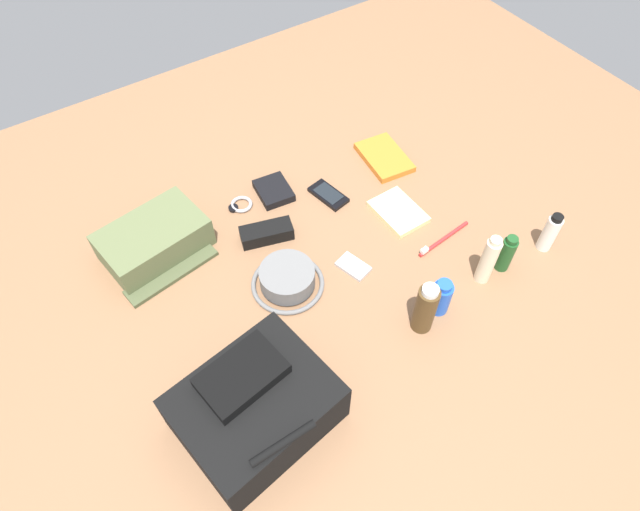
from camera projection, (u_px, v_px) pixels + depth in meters
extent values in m
cube|color=brown|center=(320.00, 267.00, 1.44)|extent=(2.64, 2.02, 0.02)
cube|color=black|center=(256.00, 408.00, 1.13)|extent=(0.34, 0.29, 0.13)
cube|color=black|center=(242.00, 376.00, 1.09)|extent=(0.18, 0.13, 0.03)
cylinder|color=black|center=(283.00, 443.00, 1.01)|extent=(0.14, 0.02, 0.02)
cube|color=#56603D|center=(154.00, 240.00, 1.42)|extent=(0.29, 0.21, 0.09)
cube|color=#454D30|center=(172.00, 273.00, 1.41)|extent=(0.26, 0.10, 0.01)
cylinder|color=slate|center=(287.00, 277.00, 1.36)|extent=(0.14, 0.14, 0.05)
torus|color=slate|center=(288.00, 283.00, 1.39)|extent=(0.19, 0.19, 0.01)
cylinder|color=white|center=(549.00, 234.00, 1.42)|extent=(0.04, 0.04, 0.11)
cylinder|color=black|center=(558.00, 218.00, 1.37)|extent=(0.03, 0.03, 0.01)
cylinder|color=#19471E|center=(506.00, 255.00, 1.39)|extent=(0.04, 0.04, 0.10)
cylinder|color=#19471E|center=(512.00, 240.00, 1.34)|extent=(0.03, 0.03, 0.01)
cylinder|color=beige|center=(488.00, 261.00, 1.35)|extent=(0.04, 0.04, 0.14)
cylinder|color=beige|center=(496.00, 241.00, 1.29)|extent=(0.03, 0.03, 0.01)
cylinder|color=blue|center=(441.00, 298.00, 1.31)|extent=(0.05, 0.05, 0.09)
cylinder|color=blue|center=(445.00, 286.00, 1.27)|extent=(0.04, 0.04, 0.01)
cylinder|color=#473319|center=(425.00, 309.00, 1.26)|extent=(0.05, 0.05, 0.14)
cylinder|color=silver|center=(431.00, 291.00, 1.20)|extent=(0.04, 0.04, 0.01)
cube|color=orange|center=(384.00, 157.00, 1.66)|extent=(0.14, 0.19, 0.02)
cube|color=white|center=(384.00, 158.00, 1.66)|extent=(0.13, 0.18, 0.01)
cube|color=black|center=(328.00, 195.00, 1.57)|extent=(0.08, 0.12, 0.01)
cube|color=black|center=(328.00, 193.00, 1.57)|extent=(0.06, 0.09, 0.00)
cube|color=#B7B7BC|center=(353.00, 266.00, 1.42)|extent=(0.07, 0.09, 0.01)
cylinder|color=silver|center=(350.00, 261.00, 1.42)|extent=(0.03, 0.03, 0.00)
torus|color=#99999E|center=(242.00, 204.00, 1.55)|extent=(0.06, 0.06, 0.01)
cylinder|color=black|center=(233.00, 208.00, 1.54)|extent=(0.03, 0.03, 0.01)
cylinder|color=red|center=(444.00, 239.00, 1.48)|extent=(0.18, 0.03, 0.01)
cube|color=white|center=(425.00, 250.00, 1.44)|extent=(0.02, 0.01, 0.01)
cube|color=black|center=(274.00, 191.00, 1.57)|extent=(0.10, 0.12, 0.02)
cube|color=beige|center=(398.00, 212.00, 1.53)|extent=(0.11, 0.15, 0.02)
cube|color=black|center=(267.00, 233.00, 1.47)|extent=(0.15, 0.09, 0.04)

